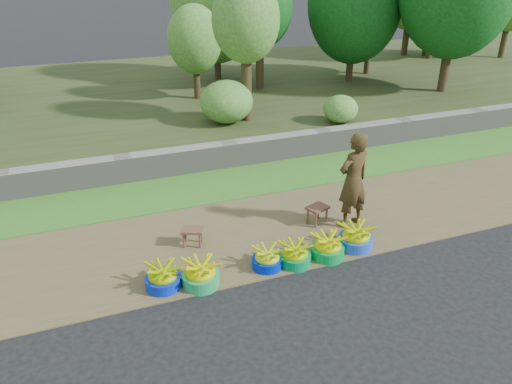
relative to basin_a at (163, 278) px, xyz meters
name	(u,v)px	position (x,y,z in m)	size (l,w,h in m)	color
ground_plane	(314,269)	(2.17, -0.35, -0.17)	(120.00, 120.00, 0.00)	black
dirt_shoulder	(281,228)	(2.17, 0.90, -0.16)	(80.00, 2.50, 0.02)	brown
grass_verge	(242,181)	(2.17, 2.90, -0.15)	(80.00, 1.50, 0.04)	#397623
retaining_wall	(229,155)	(2.17, 3.75, 0.11)	(80.00, 0.35, 0.55)	gray
earth_bank	(178,97)	(2.17, 8.65, 0.08)	(80.00, 10.00, 0.50)	#333D1C
vegetation	(173,7)	(2.13, 8.27, 2.65)	(34.15, 8.24, 4.84)	#322716
basin_a	(163,278)	(0.00, 0.00, 0.00)	(0.50, 0.50, 0.38)	#0725BC
basin_b	(201,274)	(0.51, -0.12, 0.01)	(0.53, 0.53, 0.39)	#1E9B52
basin_c	(267,259)	(1.54, -0.06, -0.01)	(0.46, 0.46, 0.34)	#0022B9
basin_d	(295,255)	(1.95, -0.12, 0.00)	(0.49, 0.49, 0.36)	#038142
basin_e	(328,247)	(2.50, -0.12, 0.00)	(0.51, 0.51, 0.38)	#07903B
basin_f	(356,238)	(3.04, -0.04, 0.02)	(0.55, 0.55, 0.41)	blue
stool_left	(192,232)	(0.65, 0.91, 0.08)	(0.40, 0.36, 0.29)	brown
stool_right	(317,210)	(2.82, 0.85, 0.10)	(0.43, 0.38, 0.31)	brown
vendor_woman	(353,181)	(3.32, 0.61, 0.68)	(0.60, 0.39, 1.65)	black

